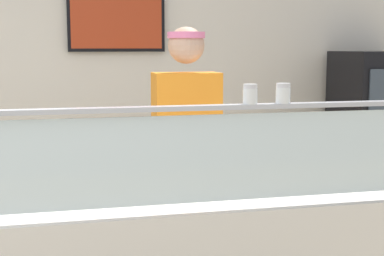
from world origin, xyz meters
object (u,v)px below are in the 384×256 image
(pepper_flake_shaker, at_px, (283,95))
(parmesan_shaker, at_px, (250,95))
(pizza_tray, at_px, (205,185))
(drink_fridge, at_px, (376,149))
(worker_figure, at_px, (187,157))
(pizza_server, at_px, (199,182))

(pepper_flake_shaker, bearing_deg, parmesan_shaker, 180.00)
(pizza_tray, xyz_separation_m, drink_fridge, (1.85, 1.49, -0.16))
(pizza_tray, relative_size, drink_fridge, 0.29)
(pizza_tray, bearing_deg, worker_figure, 86.89)
(pizza_tray, xyz_separation_m, worker_figure, (0.03, 0.52, 0.04))
(pizza_tray, relative_size, pepper_flake_shaker, 5.29)
(pizza_tray, bearing_deg, pepper_flake_shaker, -57.25)
(pizza_server, bearing_deg, worker_figure, 70.29)
(parmesan_shaker, relative_size, drink_fridge, 0.05)
(parmesan_shaker, distance_m, pepper_flake_shaker, 0.15)
(pizza_tray, distance_m, worker_figure, 0.52)
(pepper_flake_shaker, xyz_separation_m, worker_figure, (-0.22, 0.90, -0.44))
(pizza_server, relative_size, parmesan_shaker, 3.28)
(drink_fridge, bearing_deg, pizza_tray, -141.15)
(pepper_flake_shaker, height_order, worker_figure, worker_figure)
(pizza_tray, bearing_deg, drink_fridge, 38.85)
(parmesan_shaker, bearing_deg, drink_fridge, 46.87)
(parmesan_shaker, distance_m, worker_figure, 1.01)
(pepper_flake_shaker, bearing_deg, pizza_server, 127.81)
(pizza_tray, distance_m, pizza_server, 0.05)
(pizza_server, height_order, worker_figure, worker_figure)
(pepper_flake_shaker, height_order, drink_fridge, drink_fridge)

